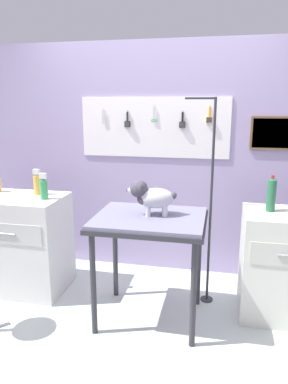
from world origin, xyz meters
TOP-DOWN VIEW (x-y plane):
  - ground at (0.00, 0.00)m, footprint 4.40×4.00m
  - rear_wall_panel at (0.01, 1.28)m, footprint 4.00×0.11m
  - grooming_table at (0.12, 0.31)m, footprint 0.86×0.70m
  - grooming_arm at (0.56, 0.68)m, footprint 0.30×0.11m
  - dog at (0.12, 0.34)m, footprint 0.38×0.23m
  - counter_left at (-1.14, 0.56)m, footprint 0.80×0.58m
  - cabinet_right at (1.18, 0.58)m, footprint 0.68×0.54m
  - conditioner_bottle at (-1.01, 0.67)m, footprint 0.06×0.06m
  - shampoo_bottle at (-0.87, 0.53)m, footprint 0.07×0.07m
  - soda_bottle at (1.03, 0.62)m, footprint 0.07×0.07m

SIDE VIEW (x-z plane):
  - ground at x=0.00m, z-range -0.04..0.00m
  - cabinet_right at x=1.18m, z-range 0.00..0.88m
  - counter_left at x=-1.14m, z-range 0.00..0.89m
  - grooming_table at x=0.12m, z-range 0.34..1.21m
  - grooming_arm at x=0.56m, z-range -0.06..1.71m
  - shampoo_bottle at x=-0.87m, z-range 0.88..1.11m
  - conditioner_bottle at x=-1.01m, z-range 0.88..1.11m
  - soda_bottle at x=1.03m, z-range 0.87..1.16m
  - dog at x=0.12m, z-range 0.88..1.16m
  - rear_wall_panel at x=0.01m, z-range 0.01..2.31m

